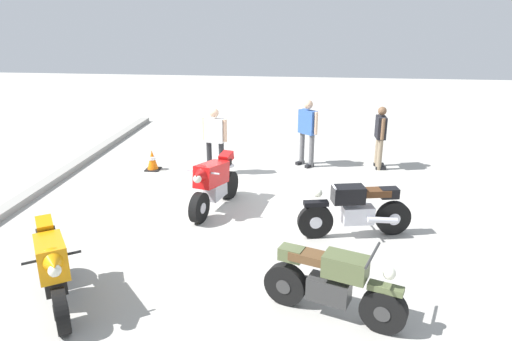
{
  "coord_description": "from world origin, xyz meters",
  "views": [
    {
      "loc": [
        -9.42,
        -1.42,
        3.9
      ],
      "look_at": [
        -0.32,
        -0.39,
        0.75
      ],
      "focal_mm": 32.62,
      "sensor_mm": 36.0,
      "label": 1
    }
  ],
  "objects_px": {
    "motorcycle_olive_vintage": "(332,284)",
    "traffic_cone": "(152,160)",
    "motorcycle_red_sportbike": "(214,182)",
    "person_in_black_shirt": "(380,134)",
    "motorcycle_orange_sportbike": "(52,267)",
    "person_in_white_shirt": "(215,137)",
    "motorcycle_black_cruiser": "(356,210)",
    "person_in_blue_shirt": "(307,128)"
  },
  "relations": [
    {
      "from": "motorcycle_olive_vintage",
      "to": "traffic_cone",
      "type": "bearing_deg",
      "value": 147.92
    },
    {
      "from": "motorcycle_red_sportbike",
      "to": "person_in_black_shirt",
      "type": "height_order",
      "value": "person_in_black_shirt"
    },
    {
      "from": "motorcycle_orange_sportbike",
      "to": "person_in_white_shirt",
      "type": "bearing_deg",
      "value": 134.32
    },
    {
      "from": "motorcycle_orange_sportbike",
      "to": "motorcycle_olive_vintage",
      "type": "distance_m",
      "value": 3.8
    },
    {
      "from": "motorcycle_red_sportbike",
      "to": "motorcycle_black_cruiser",
      "type": "distance_m",
      "value": 2.92
    },
    {
      "from": "traffic_cone",
      "to": "person_in_white_shirt",
      "type": "bearing_deg",
      "value": -94.13
    },
    {
      "from": "motorcycle_orange_sportbike",
      "to": "motorcycle_black_cruiser",
      "type": "distance_m",
      "value": 5.04
    },
    {
      "from": "motorcycle_black_cruiser",
      "to": "motorcycle_orange_sportbike",
      "type": "bearing_deg",
      "value": 18.87
    },
    {
      "from": "motorcycle_olive_vintage",
      "to": "motorcycle_orange_sportbike",
      "type": "bearing_deg",
      "value": -157.17
    },
    {
      "from": "motorcycle_black_cruiser",
      "to": "person_in_white_shirt",
      "type": "relative_size",
      "value": 1.23
    },
    {
      "from": "motorcycle_olive_vintage",
      "to": "person_in_blue_shirt",
      "type": "distance_m",
      "value": 6.5
    },
    {
      "from": "motorcycle_olive_vintage",
      "to": "motorcycle_black_cruiser",
      "type": "relative_size",
      "value": 0.91
    },
    {
      "from": "motorcycle_orange_sportbike",
      "to": "motorcycle_red_sportbike",
      "type": "bearing_deg",
      "value": 121.86
    },
    {
      "from": "motorcycle_red_sportbike",
      "to": "traffic_cone",
      "type": "xyz_separation_m",
      "value": [
        2.31,
        2.09,
        -0.33
      ]
    },
    {
      "from": "motorcycle_red_sportbike",
      "to": "person_in_black_shirt",
      "type": "xyz_separation_m",
      "value": [
        3.14,
        -3.72,
        0.32
      ]
    },
    {
      "from": "motorcycle_black_cruiser",
      "to": "person_in_black_shirt",
      "type": "relative_size",
      "value": 1.28
    },
    {
      "from": "motorcycle_olive_vintage",
      "to": "person_in_white_shirt",
      "type": "bearing_deg",
      "value": 136.07
    },
    {
      "from": "motorcycle_orange_sportbike",
      "to": "motorcycle_red_sportbike",
      "type": "height_order",
      "value": "same"
    },
    {
      "from": "person_in_black_shirt",
      "to": "traffic_cone",
      "type": "relative_size",
      "value": 3.06
    },
    {
      "from": "motorcycle_olive_vintage",
      "to": "traffic_cone",
      "type": "height_order",
      "value": "motorcycle_olive_vintage"
    },
    {
      "from": "motorcycle_black_cruiser",
      "to": "motorcycle_red_sportbike",
      "type": "bearing_deg",
      "value": -30.25
    },
    {
      "from": "motorcycle_orange_sportbike",
      "to": "person_in_blue_shirt",
      "type": "xyz_separation_m",
      "value": [
        6.64,
        -3.39,
        0.42
      ]
    },
    {
      "from": "person_in_white_shirt",
      "to": "person_in_black_shirt",
      "type": "relative_size",
      "value": 1.04
    },
    {
      "from": "motorcycle_orange_sportbike",
      "to": "motorcycle_black_cruiser",
      "type": "relative_size",
      "value": 0.83
    },
    {
      "from": "motorcycle_black_cruiser",
      "to": "motorcycle_olive_vintage",
      "type": "bearing_deg",
      "value": 65.7
    },
    {
      "from": "person_in_blue_shirt",
      "to": "traffic_cone",
      "type": "height_order",
      "value": "person_in_blue_shirt"
    },
    {
      "from": "person_in_white_shirt",
      "to": "person_in_blue_shirt",
      "type": "xyz_separation_m",
      "value": [
        0.95,
        -2.26,
        0.05
      ]
    },
    {
      "from": "motorcycle_black_cruiser",
      "to": "traffic_cone",
      "type": "xyz_separation_m",
      "value": [
        3.21,
        4.87,
        -0.26
      ]
    },
    {
      "from": "motorcycle_orange_sportbike",
      "to": "person_in_white_shirt",
      "type": "relative_size",
      "value": 1.02
    },
    {
      "from": "motorcycle_red_sportbike",
      "to": "motorcycle_black_cruiser",
      "type": "relative_size",
      "value": 0.94
    },
    {
      "from": "motorcycle_orange_sportbike",
      "to": "motorcycle_olive_vintage",
      "type": "xyz_separation_m",
      "value": [
        0.16,
        -3.79,
        -0.11
      ]
    },
    {
      "from": "motorcycle_olive_vintage",
      "to": "person_in_black_shirt",
      "type": "distance_m",
      "value": 6.65
    },
    {
      "from": "person_in_blue_shirt",
      "to": "person_in_black_shirt",
      "type": "height_order",
      "value": "person_in_blue_shirt"
    },
    {
      "from": "person_in_black_shirt",
      "to": "traffic_cone",
      "type": "xyz_separation_m",
      "value": [
        -0.83,
        5.81,
        -0.65
      ]
    },
    {
      "from": "motorcycle_orange_sportbike",
      "to": "person_in_black_shirt",
      "type": "relative_size",
      "value": 1.06
    },
    {
      "from": "motorcycle_red_sportbike",
      "to": "person_in_white_shirt",
      "type": "xyz_separation_m",
      "value": [
        2.18,
        0.41,
        0.36
      ]
    },
    {
      "from": "motorcycle_black_cruiser",
      "to": "person_in_black_shirt",
      "type": "distance_m",
      "value": 4.17
    },
    {
      "from": "motorcycle_orange_sportbike",
      "to": "motorcycle_olive_vintage",
      "type": "relative_size",
      "value": 0.91
    },
    {
      "from": "motorcycle_black_cruiser",
      "to": "person_in_black_shirt",
      "type": "height_order",
      "value": "person_in_black_shirt"
    },
    {
      "from": "motorcycle_red_sportbike",
      "to": "motorcycle_olive_vintage",
      "type": "bearing_deg",
      "value": 48.83
    },
    {
      "from": "person_in_blue_shirt",
      "to": "motorcycle_black_cruiser",
      "type": "bearing_deg",
      "value": 55.94
    },
    {
      "from": "motorcycle_orange_sportbike",
      "to": "motorcycle_red_sportbike",
      "type": "relative_size",
      "value": 0.89
    }
  ]
}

